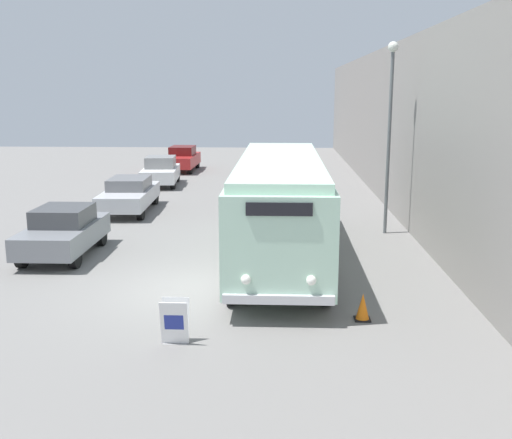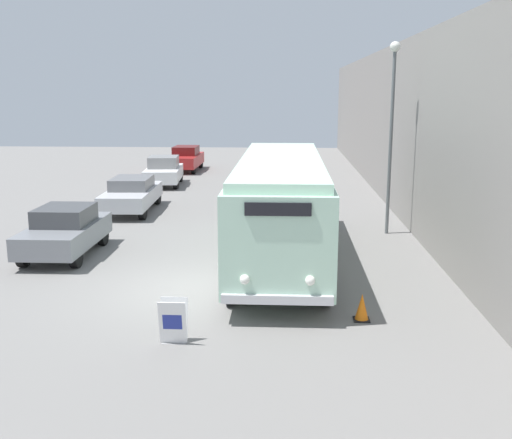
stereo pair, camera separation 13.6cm
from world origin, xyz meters
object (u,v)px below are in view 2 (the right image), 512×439
at_px(streetlamp, 392,112).
at_px(parked_car_far, 164,171).
at_px(parked_car_near, 65,231).
at_px(traffic_cone, 362,307).
at_px(sign_board, 173,322).
at_px(vintage_bus, 281,202).
at_px(parked_car_distant, 186,158).
at_px(parked_car_mid, 132,194).

bearing_deg(streetlamp, parked_car_far, 133.75).
distance_m(parked_car_near, traffic_cone, 9.93).
height_order(sign_board, parked_car_near, parked_car_near).
height_order(vintage_bus, sign_board, vintage_bus).
bearing_deg(streetlamp, vintage_bus, -136.56).
relative_size(vintage_bus, streetlamp, 1.63).
bearing_deg(streetlamp, parked_car_distant, 120.93).
bearing_deg(parked_car_near, parked_car_mid, 87.32).
relative_size(sign_board, streetlamp, 0.14).
distance_m(streetlamp, parked_car_distant, 19.98).
relative_size(sign_board, parked_car_near, 0.23).
relative_size(streetlamp, parked_car_far, 1.60).
xyz_separation_m(sign_board, traffic_cone, (3.96, 1.44, -0.15)).
height_order(vintage_bus, traffic_cone, vintage_bus).
height_order(parked_car_near, parked_car_distant, parked_car_distant).
bearing_deg(sign_board, parked_car_far, 102.08).
bearing_deg(vintage_bus, parked_car_near, 179.15).
xyz_separation_m(vintage_bus, parked_car_mid, (-6.40, 7.11, -1.01)).
height_order(parked_car_near, traffic_cone, parked_car_near).
relative_size(parked_car_mid, traffic_cone, 7.83).
height_order(vintage_bus, streetlamp, streetlamp).
bearing_deg(parked_car_distant, parked_car_mid, -89.74).
height_order(streetlamp, parked_car_mid, streetlamp).
relative_size(parked_car_near, parked_car_mid, 0.84).
distance_m(parked_car_mid, parked_car_far, 7.23).
xyz_separation_m(streetlamp, traffic_cone, (-1.91, -8.49, -4.00)).
xyz_separation_m(parked_car_near, parked_car_mid, (0.28, 7.01, -0.02)).
bearing_deg(parked_car_distant, vintage_bus, -72.26).
distance_m(vintage_bus, parked_car_far, 15.77).
xyz_separation_m(parked_car_mid, traffic_cone, (8.28, -12.01, -0.45)).
height_order(streetlamp, traffic_cone, streetlamp).
distance_m(parked_car_far, parked_car_distant, 6.12).
bearing_deg(parked_car_far, parked_car_near, -95.81).
distance_m(streetlamp, parked_car_mid, 11.34).
xyz_separation_m(vintage_bus, streetlamp, (3.78, 3.58, 2.53)).
bearing_deg(parked_car_near, parked_car_far, 88.95).
bearing_deg(parked_car_far, parked_car_mid, -94.24).
xyz_separation_m(vintage_bus, sign_board, (-2.08, -6.35, -1.32)).
relative_size(vintage_bus, parked_car_far, 2.61).
relative_size(parked_car_near, traffic_cone, 6.55).
distance_m(parked_car_near, parked_car_mid, 7.01).
bearing_deg(traffic_cone, parked_car_far, 113.55).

